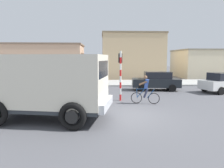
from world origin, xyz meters
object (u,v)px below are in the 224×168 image
at_px(car_red_near, 5,84).
at_px(car_white_mid, 156,81).
at_px(cyclist, 145,90).
at_px(traffic_light_pole, 120,69).
at_px(truck_foreground, 47,83).

distance_m(car_red_near, car_white_mid, 12.02).
bearing_deg(cyclist, traffic_light_pole, 141.07).
distance_m(truck_foreground, car_red_near, 8.16).
bearing_deg(traffic_light_pole, car_white_mid, 50.54).
bearing_deg(car_white_mid, car_red_near, -171.03).
height_order(truck_foreground, cyclist, truck_foreground).
height_order(truck_foreground, traffic_light_pole, traffic_light_pole).
distance_m(cyclist, car_white_mid, 5.75).
relative_size(truck_foreground, car_red_near, 1.36).
bearing_deg(cyclist, truck_foreground, -148.62).
xyz_separation_m(truck_foreground, car_red_near, (-4.73, 6.60, -0.85)).
relative_size(cyclist, traffic_light_pole, 0.54).
xyz_separation_m(car_red_near, car_white_mid, (11.87, 1.87, 0.00)).
xyz_separation_m(traffic_light_pole, car_red_near, (-8.39, 2.35, -1.25)).
relative_size(truck_foreground, cyclist, 3.36).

